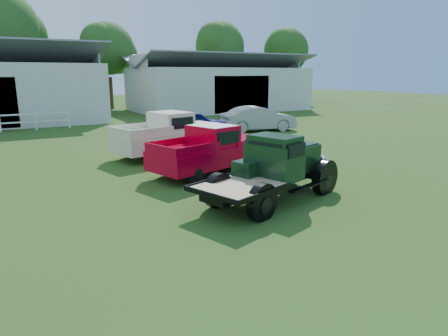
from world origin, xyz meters
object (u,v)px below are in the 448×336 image
red_pickup (211,149)px  misc_car_grey (258,119)px  misc_car_blue (191,123)px  white_pickup (169,134)px  vintage_flatbed (272,169)px

red_pickup → misc_car_grey: (7.50, 8.04, -0.11)m
misc_car_blue → misc_car_grey: 4.53m
red_pickup → misc_car_grey: red_pickup is taller
red_pickup → white_pickup: (-0.17, 3.64, 0.06)m
white_pickup → misc_car_grey: 8.85m
white_pickup → misc_car_grey: (7.67, 4.40, -0.17)m
vintage_flatbed → white_pickup: size_ratio=0.93×
white_pickup → misc_car_blue: size_ratio=1.17×
vintage_flatbed → white_pickup: same height
red_pickup → misc_car_grey: 11.00m
red_pickup → white_pickup: white_pickup is taller
white_pickup → vintage_flatbed: bearing=-102.6°
vintage_flatbed → white_pickup: (-0.15, 7.41, -0.00)m
vintage_flatbed → red_pickup: 3.78m
vintage_flatbed → red_pickup: bearing=71.8°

